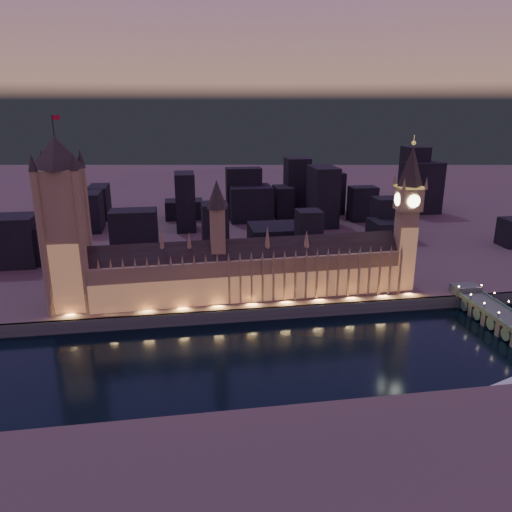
{
  "coord_description": "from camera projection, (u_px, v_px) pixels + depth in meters",
  "views": [
    {
      "loc": [
        -42.31,
        -242.73,
        132.55
      ],
      "look_at": [
        5.0,
        55.0,
        38.0
      ],
      "focal_mm": 35.0,
      "sensor_mm": 36.0,
      "label": 1
    }
  ],
  "objects": [
    {
      "name": "ground_plane",
      "position": [
        263.0,
        352.0,
        274.74
      ],
      "size": [
        2000.0,
        2000.0,
        0.0
      ],
      "primitive_type": "plane",
      "color": "black",
      "rests_on": "ground"
    },
    {
      "name": "north_bank",
      "position": [
        205.0,
        188.0,
        763.56
      ],
      "size": [
        2000.0,
        960.0,
        8.0
      ],
      "primitive_type": "cube",
      "color": "#473D39",
      "rests_on": "ground"
    },
    {
      "name": "city_backdrop",
      "position": [
        265.0,
        205.0,
        506.66
      ],
      "size": [
        450.04,
        215.63,
        73.74
      ],
      "color": "black",
      "rests_on": "north_bank"
    },
    {
      "name": "palace_of_westminster",
      "position": [
        248.0,
        270.0,
        325.12
      ],
      "size": [
        202.0,
        27.24,
        78.0
      ],
      "color": "#897757",
      "rests_on": "north_bank"
    },
    {
      "name": "elizabeth_tower",
      "position": [
        408.0,
        206.0,
        329.67
      ],
      "size": [
        18.0,
        18.0,
        103.32
      ],
      "color": "#897757",
      "rests_on": "north_bank"
    },
    {
      "name": "river_boat",
      "position": [
        506.0,
        390.0,
        235.65
      ],
      "size": [
        46.43,
        25.62,
        4.5
      ],
      "color": "#3F4746",
      "rests_on": "ground"
    },
    {
      "name": "westminster_bridge",
      "position": [
        510.0,
        326.0,
        291.61
      ],
      "size": [
        17.21,
        113.0,
        15.9
      ],
      "color": "#3F4746",
      "rests_on": "ground"
    },
    {
      "name": "embankment_wall",
      "position": [
        252.0,
        315.0,
        312.18
      ],
      "size": [
        2000.0,
        2.5,
        8.0
      ],
      "primitive_type": "cube",
      "color": "#3F4746",
      "rests_on": "ground"
    },
    {
      "name": "victoria_tower",
      "position": [
        64.0,
        217.0,
        296.94
      ],
      "size": [
        31.68,
        31.68,
        116.6
      ],
      "color": "#897757",
      "rests_on": "north_bank"
    }
  ]
}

